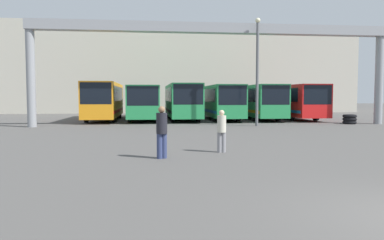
% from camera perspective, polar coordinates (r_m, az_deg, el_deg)
% --- Properties ---
extents(building_backdrop, '(45.77, 12.00, 11.34)m').
position_cam_1_polar(building_backdrop, '(53.22, -1.54, 7.46)').
color(building_backdrop, '#B7B2A3').
rests_on(building_backdrop, ground).
extents(overhead_gantry, '(26.08, 0.80, 7.34)m').
position_cam_1_polar(overhead_gantry, '(27.50, 3.47, 11.93)').
color(overhead_gantry, gray).
rests_on(overhead_gantry, ground).
extents(bus_slot_0, '(2.53, 11.04, 3.26)m').
position_cam_1_polar(bus_slot_0, '(34.13, -13.20, 3.13)').
color(bus_slot_0, orange).
rests_on(bus_slot_0, ground).
extents(bus_slot_1, '(2.61, 12.49, 2.99)m').
position_cam_1_polar(bus_slot_1, '(34.64, -7.37, 2.96)').
color(bus_slot_1, '#268C4C').
rests_on(bus_slot_1, ground).
extents(bus_slot_2, '(2.54, 10.98, 3.15)m').
position_cam_1_polar(bus_slot_2, '(34.02, -1.55, 3.13)').
color(bus_slot_2, '#268C4C').
rests_on(bus_slot_2, ground).
extents(bus_slot_3, '(2.46, 10.85, 3.06)m').
position_cam_1_polar(bus_slot_3, '(34.44, 4.21, 3.04)').
color(bus_slot_3, '#268C4C').
rests_on(bus_slot_3, ground).
extents(bus_slot_4, '(2.48, 11.17, 3.09)m').
position_cam_1_polar(bus_slot_4, '(35.41, 9.66, 3.04)').
color(bus_slot_4, '#268C4C').
rests_on(bus_slot_4, ground).
extents(bus_slot_5, '(2.57, 12.12, 3.11)m').
position_cam_1_polar(bus_slot_5, '(36.97, 14.61, 3.02)').
color(bus_slot_5, red).
rests_on(bus_slot_5, ground).
extents(pedestrian_near_right, '(0.33, 0.33, 1.60)m').
position_cam_1_polar(pedestrian_near_right, '(14.12, 4.53, -1.52)').
color(pedestrian_near_right, gray).
rests_on(pedestrian_near_right, ground).
extents(pedestrian_mid_right, '(0.37, 0.37, 1.78)m').
position_cam_1_polar(pedestrian_mid_right, '(12.73, -4.63, -1.65)').
color(pedestrian_mid_right, navy).
rests_on(pedestrian_mid_right, ground).
extents(tire_stack, '(1.04, 1.04, 0.72)m').
position_cam_1_polar(tire_stack, '(31.10, 22.88, 0.11)').
color(tire_stack, black).
rests_on(tire_stack, ground).
extents(lamp_post, '(0.36, 0.36, 7.61)m').
position_cam_1_polar(lamp_post, '(27.08, 9.92, 7.92)').
color(lamp_post, '#595B60').
rests_on(lamp_post, ground).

